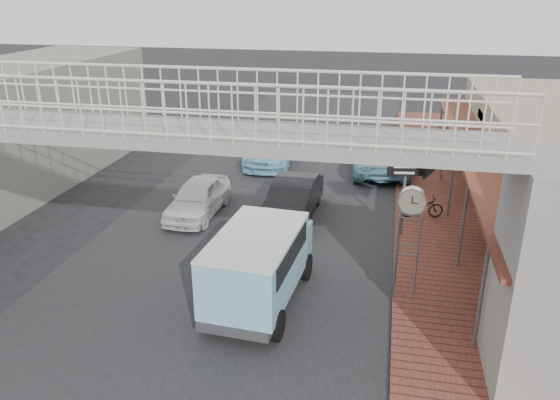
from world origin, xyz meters
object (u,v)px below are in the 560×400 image
at_px(angkot_far, 272,147).
at_px(angkot_van, 259,258).
at_px(motorcycle_near, 421,207).
at_px(arrow_sign, 431,164).
at_px(street_clock, 412,206).
at_px(dark_sedan, 293,198).
at_px(motorcycle_far, 404,166).
at_px(white_hatchback, 198,198).
at_px(angkot_curb, 380,155).

xyz_separation_m(angkot_far, angkot_van, (2.43, -12.56, 0.61)).
height_order(angkot_far, motorcycle_near, angkot_far).
bearing_deg(arrow_sign, motorcycle_near, 82.21).
bearing_deg(angkot_far, street_clock, -62.93).
relative_size(angkot_far, motorcycle_near, 3.28).
bearing_deg(dark_sedan, motorcycle_near, 10.51).
bearing_deg(motorcycle_far, angkot_far, 73.16).
relative_size(angkot_far, angkot_van, 1.14).
xyz_separation_m(angkot_far, motorcycle_near, (6.86, -5.84, -0.24)).
xyz_separation_m(white_hatchback, dark_sedan, (3.51, 0.53, 0.05)).
height_order(street_clock, arrow_sign, arrow_sign).
height_order(dark_sedan, angkot_far, angkot_far).
bearing_deg(angkot_curb, angkot_van, 72.43).
bearing_deg(street_clock, motorcycle_far, 94.19).
relative_size(angkot_far, motorcycle_far, 3.34).
height_order(angkot_curb, street_clock, street_clock).
relative_size(dark_sedan, motorcycle_far, 2.83).
height_order(angkot_far, arrow_sign, arrow_sign).
bearing_deg(white_hatchback, angkot_curb, 47.38).
xyz_separation_m(white_hatchback, street_clock, (7.52, -4.24, 1.95)).
height_order(angkot_far, angkot_van, angkot_van).
relative_size(dark_sedan, angkot_curb, 0.81).
xyz_separation_m(motorcycle_near, arrow_sign, (0.04, -1.52, 2.12)).
bearing_deg(dark_sedan, street_clock, -47.41).
bearing_deg(dark_sedan, white_hatchback, -169.00).
xyz_separation_m(dark_sedan, angkot_curb, (2.91, 6.21, 0.03)).
height_order(angkot_curb, motorcycle_far, angkot_curb).
distance_m(angkot_far, street_clock, 13.01).
bearing_deg(motorcycle_far, street_clock, 174.03).
height_order(dark_sedan, motorcycle_near, dark_sedan).
xyz_separation_m(angkot_van, street_clock, (3.81, 1.30, 1.27)).
relative_size(dark_sedan, street_clock, 1.43).
bearing_deg(angkot_van, white_hatchback, 127.82).
relative_size(motorcycle_near, street_clock, 0.51).
height_order(white_hatchback, motorcycle_far, white_hatchback).
relative_size(angkot_van, street_clock, 1.48).
bearing_deg(motorcycle_far, arrow_sign, -179.83).
distance_m(dark_sedan, angkot_van, 6.10).
distance_m(dark_sedan, angkot_curb, 6.86).
distance_m(angkot_van, street_clock, 4.22).
bearing_deg(white_hatchback, arrow_sign, -1.42).
relative_size(motorcycle_far, arrow_sign, 0.49).
bearing_deg(angkot_van, angkot_far, 104.94).
bearing_deg(street_clock, arrow_sign, 84.52).
height_order(motorcycle_near, motorcycle_far, motorcycle_far).
xyz_separation_m(angkot_curb, motorcycle_near, (1.72, -5.56, -0.24)).
relative_size(angkot_curb, motorcycle_near, 3.45).
bearing_deg(motorcycle_near, angkot_van, 135.86).
relative_size(white_hatchback, angkot_curb, 0.73).
distance_m(angkot_van, arrow_sign, 6.97).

